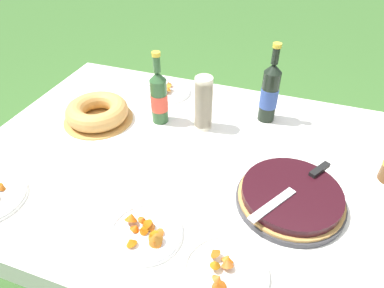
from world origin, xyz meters
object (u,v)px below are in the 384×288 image
Objects in this scene: cider_bottle_green at (159,97)px; bundt_cake at (97,112)px; snack_plate_far at (146,232)px; serving_knife at (299,185)px; berry_tart at (291,197)px; snack_plate_near at (167,90)px; snack_plate_left at (225,272)px; juice_bottle_red at (270,93)px; cup_stack at (203,103)px.

bundt_cake is at bearing -161.53° from cider_bottle_green.
serving_knife is at bearing 36.23° from snack_plate_far.
snack_plate_near is at bearing 140.97° from berry_tart.
snack_plate_far is (-0.25, 0.05, 0.00)m from snack_plate_left.
snack_plate_near is at bearing -95.49° from serving_knife.
juice_bottle_red reaches higher than serving_knife.
serving_knife is at bearing -68.33° from juice_bottle_red.
cup_stack is 0.68× the size of juice_bottle_red.
cider_bottle_green is at bearing -82.77° from serving_knife.
bundt_cake is 0.28m from cider_bottle_green.
snack_plate_left is at bearing -53.45° from cider_bottle_green.
bundt_cake is 1.30× the size of snack_plate_near.
juice_bottle_red is 0.77m from snack_plate_left.
bundt_cake is 0.65m from snack_plate_far.
cup_stack is at bearing 91.13° from snack_plate_far.
juice_bottle_red is (0.42, 0.16, 0.01)m from cider_bottle_green.
cider_bottle_green is 1.37× the size of snack_plate_near.
berry_tart is at bearing 67.26° from snack_plate_left.
snack_plate_left is (0.51, -0.83, -0.00)m from snack_plate_near.
snack_plate_near is 1.03× the size of snack_plate_far.
bundt_cake is 0.37m from snack_plate_near.
berry_tart is 1.12× the size of cider_bottle_green.
berry_tart is at bearing -39.03° from snack_plate_near.
serving_knife is at bearing -37.01° from snack_plate_near.
bundt_cake is at bearing 133.44° from snack_plate_far.
cup_stack is at bearing -148.60° from juice_bottle_red.
snack_plate_far is (0.26, -0.79, 0.00)m from snack_plate_near.
snack_plate_near is 0.97× the size of snack_plate_left.
berry_tart is 0.05m from serving_knife.
snack_plate_near is at bearing 58.99° from bundt_cake.
cider_bottle_green is at bearing -74.23° from snack_plate_near.
cup_stack is at bearing 5.25° from cider_bottle_green.
juice_bottle_red reaches higher than cup_stack.
serving_knife is 1.52× the size of snack_plate_far.
bundt_cake reaches higher than snack_plate_far.
cup_stack is at bearing 13.03° from bundt_cake.
berry_tart is 1.49× the size of snack_plate_left.
cider_bottle_green is (0.25, 0.08, 0.08)m from bundt_cake.
snack_plate_near reaches higher than snack_plate_left.
serving_knife is 0.49m from snack_plate_far.
snack_plate_near is (-0.64, 0.52, -0.02)m from berry_tart.
serving_knife is at bearing -24.29° from cider_bottle_green.
berry_tart is 1.58× the size of snack_plate_far.
snack_plate_near is 0.98m from snack_plate_left.
cup_stack is 1.04× the size of snack_plate_far.
serving_knife is 1.43× the size of snack_plate_left.
cup_stack is (0.44, 0.10, 0.07)m from bundt_cake.
berry_tart is 0.49m from juice_bottle_red.
cup_stack is at bearing -93.40° from serving_knife.
juice_bottle_red is (-0.17, 0.43, 0.07)m from serving_knife.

